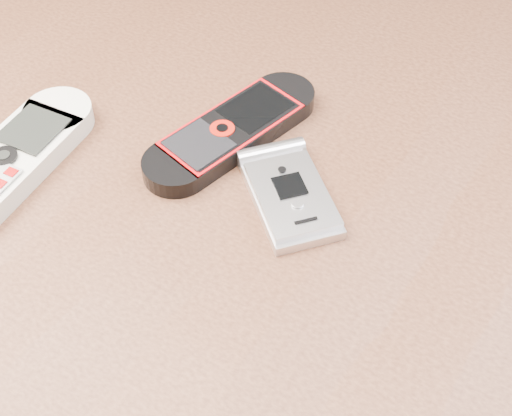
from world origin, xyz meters
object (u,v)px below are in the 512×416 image
object	(u,v)px
nokia_black_red	(232,130)
motorola_razr	(290,195)
table	(250,304)
nokia_white	(12,160)

from	to	relation	value
nokia_black_red	motorola_razr	world-z (taller)	same
table	nokia_black_red	world-z (taller)	nokia_black_red
nokia_white	nokia_black_red	bearing A→B (deg)	38.40
nokia_black_red	motorola_razr	xyz separation A→B (m)	(0.07, -0.03, -0.00)
table	motorola_razr	size ratio (longest dim) A/B	12.87
nokia_white	motorola_razr	bearing A→B (deg)	17.41
motorola_razr	nokia_black_red	bearing A→B (deg)	105.26
nokia_black_red	motorola_razr	distance (m)	0.07
nokia_black_red	motorola_razr	bearing A→B (deg)	-11.80
table	nokia_black_red	size ratio (longest dim) A/B	7.83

